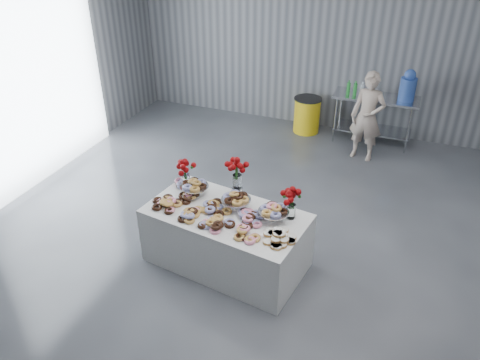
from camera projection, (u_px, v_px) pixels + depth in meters
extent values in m
plane|color=#3A3C42|center=(253.00, 265.00, 5.86)|extent=(9.00, 9.00, 0.00)
cube|color=slate|center=(341.00, 25.00, 8.43)|extent=(8.00, 0.04, 4.00)
cube|color=white|center=(35.00, 86.00, 7.13)|extent=(0.05, 3.00, 3.00)
cube|color=white|center=(226.00, 238.00, 5.72)|extent=(2.03, 1.27, 0.75)
cube|color=silver|center=(376.00, 97.00, 8.42)|extent=(1.50, 0.60, 0.04)
cube|color=silver|center=(371.00, 129.00, 8.74)|extent=(1.40, 0.55, 0.03)
cylinder|color=silver|center=(335.00, 120.00, 8.65)|extent=(0.04, 0.04, 0.86)
cylinder|color=silver|center=(408.00, 131.00, 8.24)|extent=(0.04, 0.04, 0.86)
cylinder|color=silver|center=(340.00, 111.00, 9.05)|extent=(0.04, 0.04, 0.86)
cylinder|color=silver|center=(410.00, 121.00, 8.64)|extent=(0.04, 0.04, 0.86)
cylinder|color=silver|center=(195.00, 190.00, 5.84)|extent=(0.06, 0.06, 0.12)
cylinder|color=silver|center=(194.00, 186.00, 5.81)|extent=(0.36, 0.36, 0.01)
cylinder|color=silver|center=(236.00, 204.00, 5.58)|extent=(0.06, 0.06, 0.12)
cylinder|color=silver|center=(236.00, 199.00, 5.55)|extent=(0.36, 0.36, 0.01)
cylinder|color=silver|center=(273.00, 216.00, 5.37)|extent=(0.06, 0.06, 0.12)
cylinder|color=silver|center=(274.00, 211.00, 5.34)|extent=(0.36, 0.36, 0.01)
cylinder|color=white|center=(186.00, 181.00, 5.99)|extent=(0.11, 0.11, 0.18)
cylinder|color=#1E5919|center=(185.00, 172.00, 5.92)|extent=(0.04, 0.04, 0.18)
cylinder|color=white|center=(291.00, 211.00, 5.40)|extent=(0.11, 0.11, 0.18)
cylinder|color=#1E5919|center=(292.00, 202.00, 5.34)|extent=(0.04, 0.04, 0.18)
cylinder|color=silver|center=(237.00, 193.00, 5.77)|extent=(0.14, 0.14, 0.15)
cylinder|color=white|center=(237.00, 181.00, 5.68)|extent=(0.11, 0.11, 0.18)
cylinder|color=#1E5919|center=(237.00, 172.00, 5.62)|extent=(0.04, 0.04, 0.18)
cylinder|color=#3F6AD7|center=(407.00, 89.00, 8.15)|extent=(0.28, 0.28, 0.40)
sphere|color=#3F6AD7|center=(410.00, 75.00, 8.01)|extent=(0.20, 0.20, 0.20)
imported|color=#CC8C93|center=(367.00, 117.00, 7.93)|extent=(0.61, 0.45, 1.55)
cylinder|color=yellow|center=(307.00, 115.00, 9.09)|extent=(0.50, 0.50, 0.67)
cylinder|color=black|center=(308.00, 99.00, 8.91)|extent=(0.54, 0.54, 0.02)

